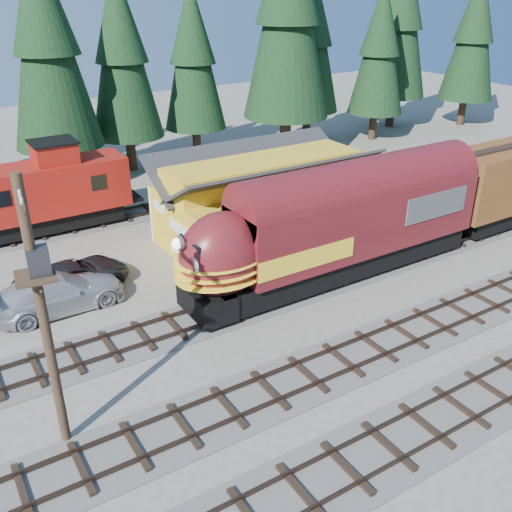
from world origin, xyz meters
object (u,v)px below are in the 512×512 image
depot (264,190)px  pickup_truck_b (57,293)px  locomotive (329,232)px  caboose (44,193)px  utility_pole (42,303)px  pickup_truck_a (74,277)px

depot → pickup_truck_b: size_ratio=2.06×
locomotive → pickup_truck_b: locomotive is taller
depot → pickup_truck_b: 13.25m
depot → locomotive: size_ratio=0.74×
caboose → locomotive: bearing=-52.8°
locomotive → caboose: bearing=127.2°
depot → utility_pole: bearing=-144.1°
depot → utility_pole: utility_pole is taller
locomotive → pickup_truck_a: locomotive is taller
pickup_truck_b → locomotive: bearing=-111.7°
locomotive → pickup_truck_a: size_ratio=3.10×
utility_pole → caboose: bearing=85.3°
pickup_truck_a → caboose: bearing=-14.6°
utility_pole → pickup_truck_a: bearing=80.2°
pickup_truck_a → pickup_truck_b: 1.87m
utility_pole → depot: bearing=43.6°
depot → caboose: 13.27m
caboose → pickup_truck_a: bearing=-95.7°
pickup_truck_b → utility_pole: bearing=164.2°
utility_pole → pickup_truck_b: (2.07, 8.75, -4.52)m
utility_pole → pickup_truck_a: utility_pole is taller
depot → utility_pole: 18.66m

